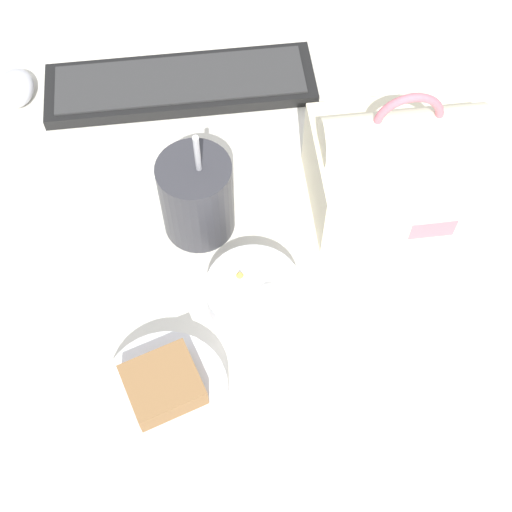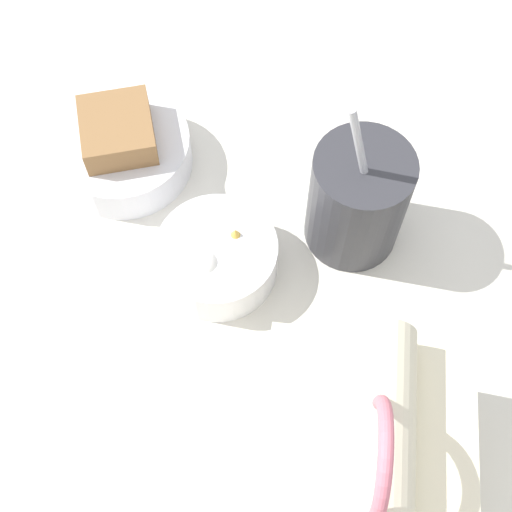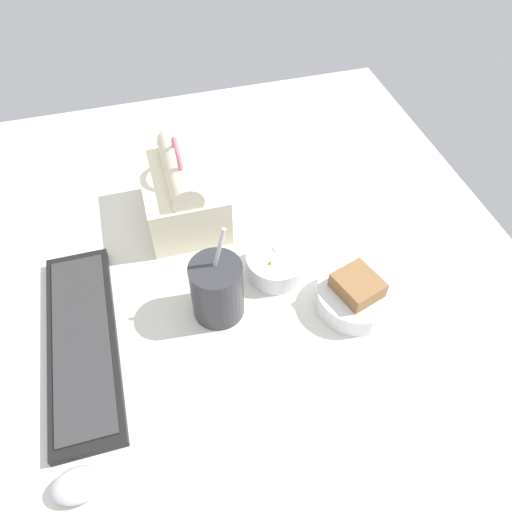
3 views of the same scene
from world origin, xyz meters
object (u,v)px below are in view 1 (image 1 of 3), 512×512
Objects in this scene: lunch_bag at (396,165)px; bento_bowl_snacks at (253,294)px; keyboard at (181,84)px; soup_cup at (197,196)px; computer_mouse at (16,88)px; bento_bowl_sandwich at (166,394)px.

lunch_bag is 24.49cm from bento_bowl_snacks.
soup_cup reaches higher than keyboard.
computer_mouse is (-24.61, 25.57, -4.59)cm from soup_cup.
soup_cup is 14.11cm from bento_bowl_snacks.
bento_bowl_snacks is 48.52cm from computer_mouse.
bento_bowl_sandwich reaches higher than keyboard.
soup_cup reaches higher than computer_mouse.
computer_mouse is at bearing 128.44° from bento_bowl_snacks.
bento_bowl_snacks is at bearing -65.95° from soup_cup.
keyboard is at bearing -3.84° from computer_mouse.
keyboard is 36.98cm from bento_bowl_snacks.
bento_bowl_sandwich is 52.95cm from computer_mouse.
computer_mouse reaches higher than keyboard.
bento_bowl_sandwich is at bearing -68.86° from computer_mouse.
soup_cup is at bearing 114.05° from bento_bowl_snacks.
computer_mouse is (-49.94, 24.23, -5.18)cm from lunch_bag.
bento_bowl_snacks is at bearing -80.08° from keyboard.
lunch_bag reaches higher than bento_bowl_snacks.
soup_cup is at bearing 76.94° from bento_bowl_sandwich.
computer_mouse is (-30.16, 38.00, -0.86)cm from bento_bowl_snacks.
lunch_bag reaches higher than keyboard.
bento_bowl_sandwich is at bearing -140.82° from lunch_bag.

